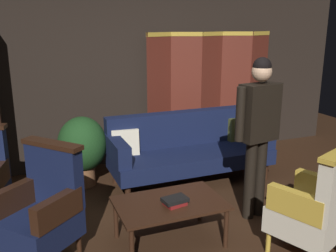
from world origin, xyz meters
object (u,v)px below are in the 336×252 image
(coffee_table, at_px, (170,206))
(standing_figure, at_px, (258,124))
(armchair_gilt_accent, at_px, (316,206))
(armchair_wing_left, at_px, (43,208))
(book_red_leather, at_px, (175,203))
(potted_plant, at_px, (82,147))
(book_black_cloth, at_px, (175,200))
(velvet_couch, at_px, (188,146))
(folding_screen, at_px, (211,93))

(coffee_table, distance_m, standing_figure, 1.23)
(armchair_gilt_accent, bearing_deg, armchair_wing_left, 159.17)
(armchair_gilt_accent, bearing_deg, book_red_leather, 150.43)
(standing_figure, distance_m, potted_plant, 2.21)
(coffee_table, xyz_separation_m, book_black_cloth, (0.02, -0.07, 0.10))
(velvet_couch, xyz_separation_m, armchair_wing_left, (-1.91, -1.18, 0.04))
(coffee_table, relative_size, armchair_wing_left, 0.96)
(armchair_wing_left, distance_m, book_black_cloth, 1.15)
(standing_figure, bearing_deg, armchair_gilt_accent, -86.11)
(standing_figure, bearing_deg, coffee_table, -171.57)
(folding_screen, relative_size, armchair_gilt_accent, 2.05)
(folding_screen, height_order, velvet_couch, folding_screen)
(book_black_cloth, bearing_deg, book_red_leather, -14.04)
(book_black_cloth, bearing_deg, velvet_couch, 60.95)
(armchair_gilt_accent, height_order, book_red_leather, armchair_gilt_accent)
(folding_screen, xyz_separation_m, book_black_cloth, (-1.52, -2.21, -0.51))
(armchair_wing_left, bearing_deg, velvet_couch, 31.66)
(velvet_couch, relative_size, book_red_leather, 11.61)
(armchair_gilt_accent, bearing_deg, folding_screen, 80.85)
(folding_screen, xyz_separation_m, standing_figure, (-0.51, -1.98, 0.04))
(armchair_gilt_accent, height_order, armchair_wing_left, same)
(armchair_gilt_accent, xyz_separation_m, potted_plant, (-1.62, 2.31, 0.03))
(folding_screen, relative_size, potted_plant, 2.35)
(velvet_couch, relative_size, coffee_table, 2.12)
(coffee_table, xyz_separation_m, potted_plant, (-0.53, 1.63, 0.15))
(book_black_cloth, bearing_deg, potted_plant, 107.90)
(armchair_wing_left, relative_size, book_red_leather, 5.70)
(book_black_cloth, bearing_deg, armchair_gilt_accent, -29.57)
(velvet_couch, xyz_separation_m, potted_plant, (-1.33, 0.30, 0.07))
(potted_plant, xyz_separation_m, book_red_leather, (0.55, -1.71, -0.08))
(standing_figure, height_order, potted_plant, standing_figure)
(coffee_table, relative_size, armchair_gilt_accent, 0.96)
(potted_plant, bearing_deg, book_red_leather, -72.10)
(folding_screen, relative_size, book_red_leather, 11.65)
(armchair_gilt_accent, relative_size, armchair_wing_left, 1.00)
(velvet_couch, distance_m, armchair_gilt_accent, 2.04)
(armchair_wing_left, xyz_separation_m, book_black_cloth, (1.13, -0.23, -0.02))
(armchair_wing_left, height_order, book_red_leather, armchair_wing_left)
(velvet_couch, relative_size, armchair_gilt_accent, 2.04)
(coffee_table, distance_m, book_black_cloth, 0.12)
(standing_figure, distance_m, book_black_cloth, 1.17)
(folding_screen, height_order, potted_plant, folding_screen)
(armchair_gilt_accent, xyz_separation_m, armchair_wing_left, (-2.20, 0.84, 0.00))
(velvet_couch, distance_m, armchair_wing_left, 2.25)
(velvet_couch, height_order, coffee_table, velvet_couch)
(potted_plant, bearing_deg, armchair_wing_left, -111.42)
(velvet_couch, relative_size, standing_figure, 1.25)
(velvet_couch, xyz_separation_m, book_red_leather, (-0.78, -1.41, -0.01))
(armchair_gilt_accent, relative_size, potted_plant, 1.15)
(folding_screen, relative_size, coffee_table, 2.13)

